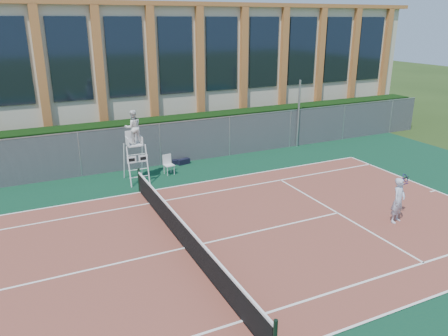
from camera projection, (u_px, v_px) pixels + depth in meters
name	position (u px, v px, depth m)	size (l,w,h in m)	color
ground	(185.00, 249.00, 14.53)	(120.00, 120.00, 0.00)	#233814
apron	(175.00, 236.00, 15.38)	(36.00, 20.00, 0.01)	#0D3926
tennis_court	(185.00, 248.00, 14.52)	(23.77, 10.97, 0.02)	brown
tennis_net	(184.00, 234.00, 14.35)	(0.10, 11.30, 1.10)	black
fence	(121.00, 150.00, 21.68)	(40.00, 0.06, 2.20)	#595E60
hedge	(116.00, 144.00, 22.71)	(40.00, 1.40, 2.20)	black
building	(86.00, 69.00, 28.51)	(45.00, 10.60, 8.22)	beige
steel_pole	(298.00, 114.00, 25.59)	(0.12, 0.12, 3.96)	#9EA0A5
umpire_chair	(133.00, 129.00, 19.83)	(0.96, 1.47, 3.43)	white
plastic_chair	(168.00, 163.00, 21.37)	(0.51, 0.51, 0.97)	silver
sports_bag_near	(184.00, 161.00, 22.95)	(0.66, 0.27, 0.28)	black
sports_bag_far	(178.00, 162.00, 22.99)	(0.56, 0.24, 0.22)	black
tennis_player	(398.00, 200.00, 16.14)	(1.01, 0.74, 1.74)	silver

